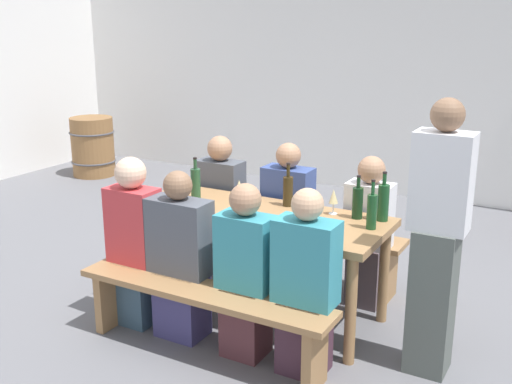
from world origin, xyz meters
TOP-DOWN VIEW (x-y plane):
  - ground_plane at (0.00, 0.00)m, footprint 24.00×24.00m
  - back_wall at (0.00, 3.58)m, footprint 14.00×0.20m
  - tasting_table at (0.00, 0.00)m, footprint 1.82×0.75m
  - bench_near at (0.00, -0.68)m, footprint 1.72×0.30m
  - bench_far at (0.00, 0.68)m, footprint 1.72×0.30m
  - wine_bottle_0 at (0.65, 0.23)m, footprint 0.07×0.07m
  - wine_bottle_1 at (-0.56, 0.09)m, footprint 0.07×0.07m
  - wine_bottle_2 at (0.81, 0.27)m, footprint 0.08×0.08m
  - wine_bottle_3 at (0.80, 0.07)m, footprint 0.06×0.06m
  - wine_bottle_4 at (0.12, 0.26)m, footprint 0.07×0.07m
  - wine_glass_0 at (-0.22, 0.14)m, footprint 0.07×0.07m
  - wine_glass_1 at (0.47, 0.23)m, footprint 0.06×0.06m
  - seated_guest_near_0 at (-0.65, -0.53)m, footprint 0.35×0.24m
  - seated_guest_near_1 at (-0.27, -0.53)m, footprint 0.42×0.24m
  - seated_guest_near_2 at (0.22, -0.53)m, footprint 0.34×0.24m
  - seated_guest_near_3 at (0.63, -0.53)m, footprint 0.37×0.24m
  - seated_guest_far_0 at (-0.63, 0.53)m, footprint 0.37×0.24m
  - seated_guest_far_1 at (-0.02, 0.53)m, footprint 0.38×0.24m
  - seated_guest_far_2 at (0.63, 0.53)m, footprint 0.32×0.24m
  - standing_host at (1.27, -0.14)m, footprint 0.32×0.24m
  - wine_barrel at (-3.85, 2.43)m, footprint 0.59×0.59m

SIDE VIEW (x-z plane):
  - ground_plane at x=0.00m, z-range 0.00..0.00m
  - bench_near at x=0.00m, z-range 0.12..0.57m
  - bench_far at x=0.00m, z-range 0.12..0.57m
  - wine_barrel at x=-3.85m, z-range 0.00..0.78m
  - seated_guest_near_1 at x=-0.27m, z-range -0.04..1.09m
  - seated_guest_near_2 at x=0.22m, z-range -0.03..1.09m
  - seated_guest_far_2 at x=0.63m, z-range -0.02..1.10m
  - seated_guest_near_3 at x=0.63m, z-range -0.03..1.11m
  - seated_guest_far_1 at x=-0.02m, z-range -0.03..1.12m
  - seated_guest_far_0 at x=-0.63m, z-range -0.03..1.12m
  - seated_guest_near_0 at x=-0.65m, z-range -0.02..1.16m
  - tasting_table at x=0.00m, z-range 0.29..1.04m
  - standing_host at x=1.27m, z-range -0.02..1.62m
  - wine_bottle_0 at x=0.65m, z-range 0.71..1.01m
  - wine_bottle_4 at x=0.12m, z-range 0.71..1.02m
  - wine_bottle_1 at x=-0.56m, z-range 0.71..1.03m
  - wine_glass_1 at x=0.47m, z-range 0.78..0.96m
  - wine_bottle_3 at x=0.80m, z-range 0.71..1.03m
  - wine_glass_0 at x=-0.22m, z-range 0.78..0.96m
  - wine_bottle_2 at x=0.81m, z-range 0.71..1.05m
  - back_wall at x=0.00m, z-range 0.00..3.20m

